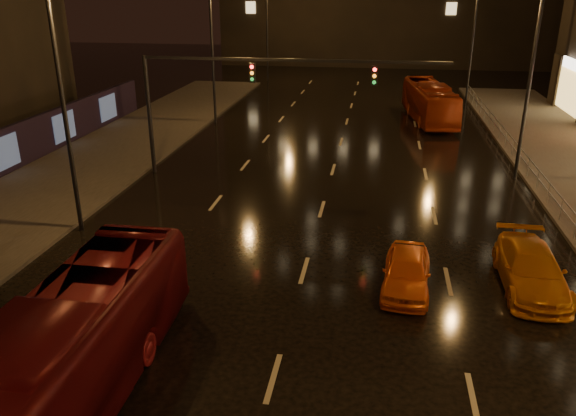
{
  "coord_description": "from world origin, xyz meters",
  "views": [
    {
      "loc": [
        2.28,
        -7.67,
        9.45
      ],
      "look_at": [
        -0.53,
        9.65,
        2.5
      ],
      "focal_mm": 35.0,
      "sensor_mm": 36.0,
      "label": 1
    }
  ],
  "objects_px": {
    "bus_curb": "(429,102)",
    "taxi_far": "(531,269)",
    "taxi_near": "(407,271)",
    "bus_red": "(62,361)"
  },
  "relations": [
    {
      "from": "bus_curb",
      "to": "taxi_near",
      "type": "xyz_separation_m",
      "value": [
        -2.48,
        -26.14,
        -0.75
      ]
    },
    {
      "from": "bus_red",
      "to": "taxi_near",
      "type": "height_order",
      "value": "bus_red"
    },
    {
      "from": "bus_curb",
      "to": "taxi_near",
      "type": "distance_m",
      "value": 26.27
    },
    {
      "from": "taxi_near",
      "to": "taxi_far",
      "type": "bearing_deg",
      "value": 14.84
    },
    {
      "from": "bus_red",
      "to": "taxi_near",
      "type": "relative_size",
      "value": 2.78
    },
    {
      "from": "bus_red",
      "to": "taxi_far",
      "type": "relative_size",
      "value": 2.22
    },
    {
      "from": "bus_red",
      "to": "bus_curb",
      "type": "height_order",
      "value": "bus_red"
    },
    {
      "from": "bus_curb",
      "to": "taxi_far",
      "type": "relative_size",
      "value": 2.12
    },
    {
      "from": "bus_red",
      "to": "taxi_far",
      "type": "distance_m",
      "value": 14.57
    },
    {
      "from": "bus_curb",
      "to": "taxi_far",
      "type": "distance_m",
      "value": 25.45
    }
  ]
}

